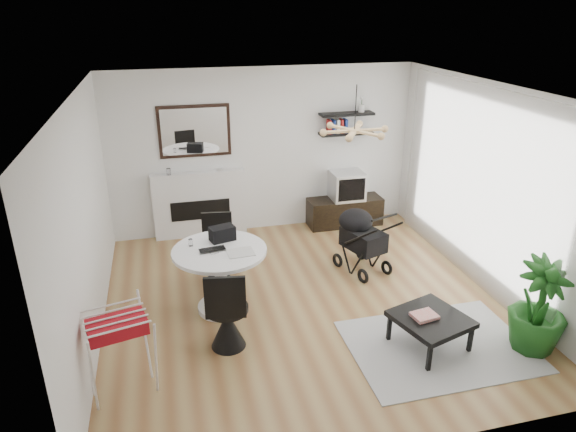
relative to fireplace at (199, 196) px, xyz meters
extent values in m
plane|color=#8E5F36|center=(1.10, -2.42, -0.69)|extent=(5.00, 5.00, 0.00)
plane|color=white|center=(1.10, -2.42, 2.01)|extent=(5.00, 5.00, 0.00)
plane|color=white|center=(1.10, 0.08, 0.66)|extent=(5.00, 0.00, 5.00)
plane|color=white|center=(-1.40, -2.42, 0.66)|extent=(0.00, 5.00, 5.00)
plane|color=white|center=(3.60, -2.42, 0.66)|extent=(0.00, 5.00, 5.00)
cube|color=white|center=(3.50, -2.22, 0.66)|extent=(0.04, 3.60, 2.60)
cube|color=white|center=(0.00, 0.00, -0.14)|extent=(1.50, 0.15, 1.10)
cube|color=black|center=(0.00, -0.06, -0.21)|extent=(0.95, 0.06, 0.32)
cube|color=black|center=(0.00, 0.06, 1.06)|extent=(1.12, 0.03, 0.82)
cube|color=white|center=(0.00, 0.04, 1.06)|extent=(1.02, 0.01, 0.72)
cube|color=black|center=(2.47, -0.05, 0.91)|extent=(0.90, 0.25, 0.04)
cube|color=black|center=(2.47, -0.05, 1.23)|extent=(0.90, 0.25, 0.04)
cube|color=black|center=(2.47, -0.16, -0.44)|extent=(1.28, 0.45, 0.48)
cube|color=silver|center=(2.49, -0.16, 0.03)|extent=(0.55, 0.48, 0.48)
cube|color=black|center=(2.49, -0.39, 0.03)|extent=(0.46, 0.01, 0.38)
cylinder|color=white|center=(0.05, -2.34, -0.65)|extent=(0.62, 0.62, 0.07)
cylinder|color=white|center=(0.05, -2.34, -0.25)|extent=(0.16, 0.16, 0.73)
cylinder|color=white|center=(0.05, -2.34, 0.13)|extent=(1.15, 1.15, 0.04)
imported|color=black|center=(-0.03, -2.40, 0.17)|extent=(0.34, 0.24, 0.02)
cube|color=black|center=(0.12, -2.08, 0.25)|extent=(0.34, 0.26, 0.18)
cube|color=white|center=(0.28, -2.49, 0.16)|extent=(0.33, 0.28, 0.01)
cylinder|color=white|center=(-0.28, -2.15, 0.20)|extent=(0.05, 0.05, 0.09)
cylinder|color=black|center=(0.09, -1.62, -0.22)|extent=(0.45, 0.45, 0.05)
cone|color=black|center=(0.09, -1.62, -0.47)|extent=(0.37, 0.37, 0.43)
cube|color=black|center=(0.12, -1.42, 0.04)|extent=(0.41, 0.11, 0.47)
cylinder|color=black|center=(0.02, -3.11, -0.20)|extent=(0.48, 0.48, 0.05)
cone|color=black|center=(0.02, -3.11, -0.46)|extent=(0.39, 0.39, 0.46)
cube|color=black|center=(-0.02, -3.32, 0.08)|extent=(0.44, 0.11, 0.49)
cube|color=maroon|center=(-1.08, -3.62, 0.13)|extent=(0.59, 0.42, 0.14)
cube|color=black|center=(2.15, -1.79, -0.20)|extent=(0.58, 0.71, 0.28)
ellipsoid|color=black|center=(2.09, -1.62, 0.02)|extent=(0.49, 0.49, 0.34)
cylinder|color=black|center=(2.27, -2.15, 0.28)|extent=(0.43, 0.18, 0.03)
torus|color=black|center=(1.84, -1.60, -0.59)|extent=(0.12, 0.22, 0.21)
torus|color=black|center=(2.26, -1.45, -0.59)|extent=(0.12, 0.22, 0.21)
torus|color=black|center=(2.03, -2.13, -0.59)|extent=(0.12, 0.22, 0.21)
torus|color=black|center=(2.45, -1.99, -0.59)|extent=(0.12, 0.22, 0.21)
cube|color=#ACACAC|center=(2.32, -3.70, -0.68)|extent=(2.01, 1.45, 0.01)
cube|color=black|center=(2.21, -3.66, -0.33)|extent=(0.91, 0.91, 0.06)
cube|color=black|center=(2.00, -4.05, -0.52)|extent=(0.04, 0.04, 0.31)
cube|color=black|center=(2.60, -3.87, -0.52)|extent=(0.04, 0.04, 0.31)
cube|color=black|center=(1.82, -3.45, -0.52)|extent=(0.04, 0.04, 0.31)
cube|color=black|center=(2.42, -3.27, -0.52)|extent=(0.04, 0.04, 0.31)
cube|color=#DB4236|center=(2.13, -3.65, -0.28)|extent=(0.30, 0.25, 0.04)
imported|color=#195117|center=(3.31, -3.98, -0.14)|extent=(0.65, 0.65, 1.09)
camera|label=1|loc=(-0.49, -7.94, 2.92)|focal=32.00mm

